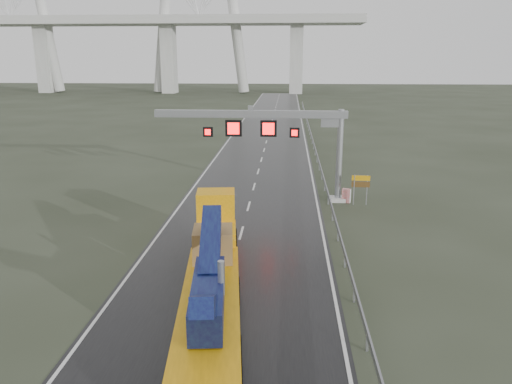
# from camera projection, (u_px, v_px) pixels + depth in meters

# --- Properties ---
(ground) EXTENTS (400.00, 400.00, 0.00)m
(ground) POSITION_uv_depth(u_px,v_px,m) (221.00, 308.00, 22.58)
(ground) COLOR #2D3324
(ground) RESTS_ON ground
(road) EXTENTS (11.00, 200.00, 0.02)m
(road) POSITION_uv_depth(u_px,v_px,m) (264.00, 150.00, 61.11)
(road) COLOR black
(road) RESTS_ON ground
(guardrail) EXTENTS (0.20, 140.00, 1.40)m
(guardrail) POSITION_uv_depth(u_px,v_px,m) (319.00, 162.00, 50.91)
(guardrail) COLOR slate
(guardrail) RESTS_ON ground
(sign_gantry) EXTENTS (14.90, 1.20, 7.42)m
(sign_gantry) POSITION_uv_depth(u_px,v_px,m) (278.00, 130.00, 38.31)
(sign_gantry) COLOR silver
(sign_gantry) RESTS_ON ground
(heavy_haul_truck) EXTENTS (4.31, 17.18, 4.00)m
(heavy_haul_truck) POSITION_uv_depth(u_px,v_px,m) (212.00, 259.00, 24.17)
(heavy_haul_truck) COLOR #F2A80D
(heavy_haul_truck) RESTS_ON ground
(exit_sign_pair) EXTENTS (1.38, 0.11, 2.36)m
(exit_sign_pair) POSITION_uv_depth(u_px,v_px,m) (361.00, 184.00, 37.99)
(exit_sign_pair) COLOR #999BA1
(exit_sign_pair) RESTS_ON ground
(striped_barrier) EXTENTS (0.73, 0.56, 1.09)m
(striped_barrier) POSITION_uv_depth(u_px,v_px,m) (346.00, 196.00, 38.95)
(striped_barrier) COLOR red
(striped_barrier) RESTS_ON ground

